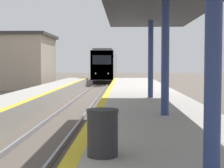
# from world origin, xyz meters

# --- Properties ---
(train) EXTENTS (2.74, 24.05, 4.35)m
(train) POSITION_xyz_m (0.00, 53.20, 2.21)
(train) COLOR black
(train) RESTS_ON ground
(trash_bin) EXTENTS (0.56, 0.56, 0.82)m
(trash_bin) POSITION_xyz_m (2.16, 3.86, 1.30)
(trash_bin) COLOR #262628
(trash_bin) RESTS_ON platform_right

